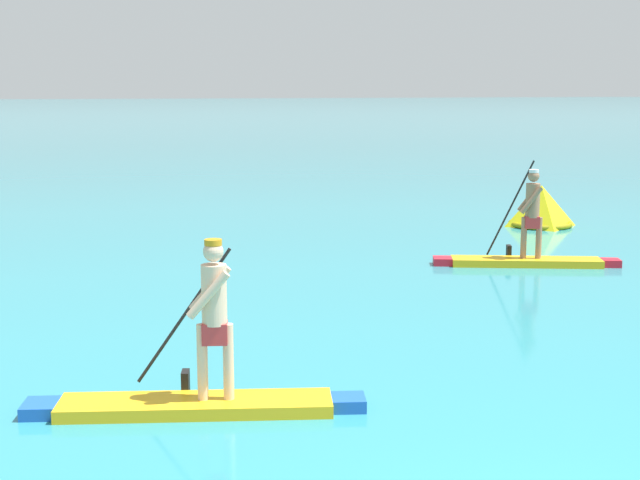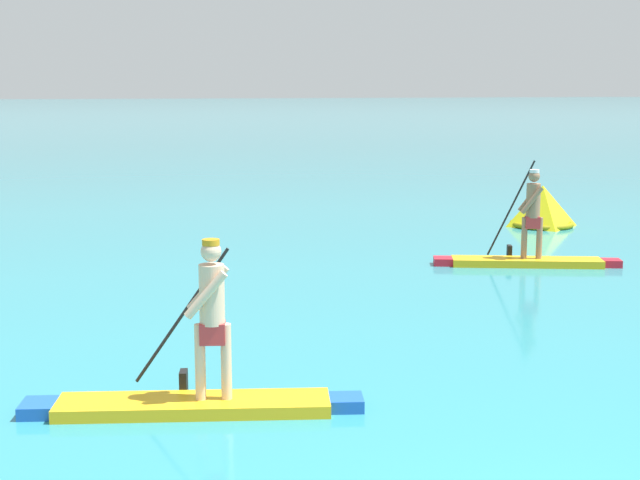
{
  "view_description": "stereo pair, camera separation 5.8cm",
  "coord_description": "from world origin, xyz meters",
  "views": [
    {
      "loc": [
        -3.04,
        -4.36,
        3.36
      ],
      "look_at": [
        0.81,
        10.28,
        0.78
      ],
      "focal_mm": 51.45,
      "sensor_mm": 36.0,
      "label": 1
    },
    {
      "loc": [
        -2.99,
        -4.38,
        3.36
      ],
      "look_at": [
        0.81,
        10.28,
        0.78
      ],
      "focal_mm": 51.45,
      "sensor_mm": 36.0,
      "label": 2
    }
  ],
  "objects": [
    {
      "name": "paddleboarder_mid_center",
      "position": [
        -1.94,
        4.75,
        0.34
      ],
      "size": [
        3.54,
        1.15,
        1.82
      ],
      "rotation": [
        0.0,
        0.0,
        2.94
      ],
      "color": "yellow",
      "rests_on": "ground"
    },
    {
      "name": "paddleboarder_far_right",
      "position": [
        4.99,
        10.98,
        0.36
      ],
      "size": [
        3.41,
        1.41,
        1.95
      ],
      "rotation": [
        0.0,
        0.0,
        2.83
      ],
      "color": "yellow",
      "rests_on": "ground"
    },
    {
      "name": "race_marker_buoy",
      "position": [
        7.6,
        15.31,
        0.43
      ],
      "size": [
        1.51,
        1.51,
        0.99
      ],
      "color": "yellow",
      "rests_on": "ground"
    }
  ]
}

